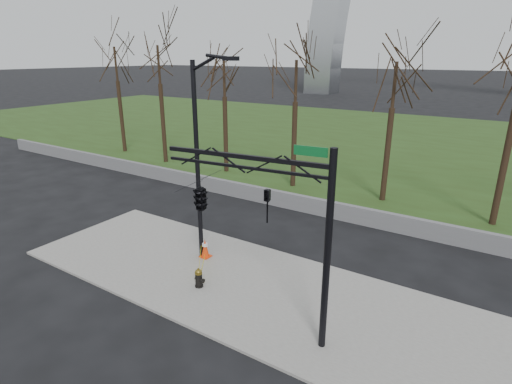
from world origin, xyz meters
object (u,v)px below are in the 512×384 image
Objects in this scene: traffic_cone at (205,248)px; traffic_signal_mast at (222,199)px; fire_hydrant at (199,278)px; street_light at (200,150)px.

traffic_cone is 5.57m from traffic_signal_mast.
fire_hydrant is at bearing 148.07° from traffic_signal_mast.
traffic_signal_mast reaches higher than fire_hydrant.
fire_hydrant is 0.09× the size of street_light.
fire_hydrant is 0.13× the size of traffic_signal_mast.
street_light is at bearing 128.15° from fire_hydrant.
street_light reaches higher than fire_hydrant.
traffic_signal_mast is (3.13, -2.75, -0.55)m from street_light.
traffic_cone reaches higher than fire_hydrant.
fire_hydrant is 2.31m from traffic_cone.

